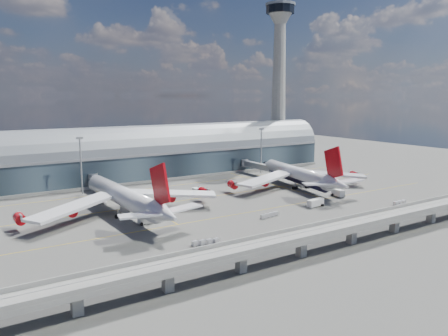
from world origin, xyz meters
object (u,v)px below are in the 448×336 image
floodlight_mast_left (81,164)px  service_truck_3 (338,193)px  service_truck_0 (128,210)px  service_truck_4 (197,192)px  service_truck_2 (315,203)px  service_truck_5 (99,199)px  airliner_right (299,175)px  service_truck_1 (145,219)px  floodlight_mast_right (261,149)px  cargo_train_0 (206,242)px  cargo_train_2 (400,203)px  cargo_train_1 (269,215)px  airliner_left (125,197)px  control_tower (279,83)px

floodlight_mast_left → service_truck_3: 113.87m
service_truck_0 → service_truck_4: (36.87, 13.60, -0.01)m
service_truck_2 → service_truck_5: 87.82m
floodlight_mast_left → airliner_right: 100.29m
service_truck_1 → service_truck_4: size_ratio=1.07×
floodlight_mast_right → cargo_train_0: size_ratio=2.92×
airliner_right → service_truck_2: 36.19m
service_truck_5 → cargo_train_2: 122.22m
airliner_right → service_truck_4: size_ratio=13.50×
cargo_train_0 → service_truck_5: bearing=-0.9°
service_truck_4 → cargo_train_1: bearing=-82.7°
airliner_left → service_truck_5: 24.76m
service_truck_5 → floodlight_mast_right: bearing=-28.0°
cargo_train_1 → cargo_train_2: size_ratio=1.27×
floodlight_mast_left → service_truck_4: 52.81m
service_truck_0 → cargo_train_1: 52.39m
airliner_right → service_truck_4: 50.47m
service_truck_0 → service_truck_1: (0.64, -15.15, -0.04)m
control_tower → cargo_train_0: (-122.29, -115.74, -50.88)m
service_truck_2 → cargo_train_0: 61.36m
control_tower → service_truck_2: control_tower is taller
airliner_right → service_truck_0: bearing=-167.8°
cargo_train_0 → service_truck_0: bearing=-1.1°
cargo_train_0 → cargo_train_1: cargo_train_1 is taller
control_tower → service_truck_2: bearing=-122.1°
floodlight_mast_left → service_truck_2: size_ratio=3.01×
service_truck_0 → service_truck_4: 39.30m
service_truck_3 → airliner_left: bearing=179.0°
service_truck_0 → floodlight_mast_right: bearing=13.0°
floodlight_mast_left → cargo_train_0: bearing=-81.8°
service_truck_4 → cargo_train_2: size_ratio=0.78×
service_truck_5 → cargo_train_0: service_truck_5 is taller
service_truck_1 → service_truck_5: (-4.65, 37.87, -0.01)m
airliner_right → service_truck_5: 92.25m
cargo_train_0 → airliner_right: bearing=-70.0°
floodlight_mast_left → airliner_right: size_ratio=0.35×
airliner_right → service_truck_2: size_ratio=8.59×
service_truck_2 → airliner_left: bearing=58.1°
floodlight_mast_left → service_truck_2: (72.08, -72.26, -12.07)m
service_truck_2 → service_truck_4: bearing=25.3°
service_truck_0 → service_truck_2: 72.92m
floodlight_mast_right → service_truck_3: (-7.01, -64.61, -12.03)m
cargo_train_1 → airliner_left: bearing=63.9°
service_truck_1 → service_truck_2: service_truck_1 is taller
floodlight_mast_left → service_truck_1: bearing=-84.2°
floodlight_mast_left → floodlight_mast_right: 100.00m
service_truck_3 → cargo_train_2: 25.80m
service_truck_1 → floodlight_mast_left: bearing=27.5°
floodlight_mast_right → service_truck_3: 66.09m
cargo_train_2 → service_truck_2: bearing=60.9°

